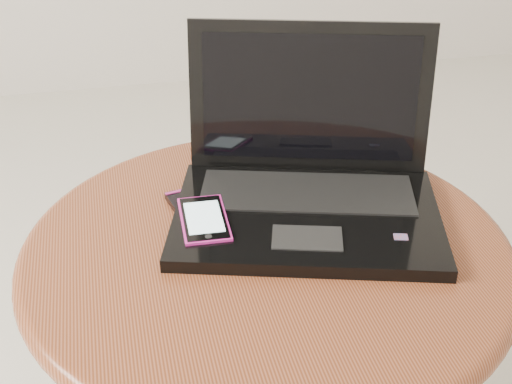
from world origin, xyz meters
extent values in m
cylinder|color=#572F19|center=(-0.09, 0.05, 0.27)|extent=(0.11, 0.11, 0.47)
cylinder|color=#5C2812|center=(-0.09, 0.05, 0.51)|extent=(0.64, 0.64, 0.03)
torus|color=#5C2812|center=(-0.09, 0.05, 0.51)|extent=(0.67, 0.67, 0.03)
cube|color=black|center=(-0.03, 0.08, 0.54)|extent=(0.43, 0.35, 0.02)
cube|color=black|center=(-0.01, 0.13, 0.55)|extent=(0.33, 0.19, 0.00)
cube|color=black|center=(-0.05, 0.02, 0.55)|extent=(0.10, 0.08, 0.00)
cube|color=red|center=(0.07, -0.01, 0.55)|extent=(0.02, 0.02, 0.00)
cube|color=black|center=(0.01, 0.22, 0.66)|extent=(0.35, 0.13, 0.22)
cube|color=black|center=(0.01, 0.21, 0.66)|extent=(0.31, 0.11, 0.19)
cube|color=black|center=(-0.17, 0.14, 0.54)|extent=(0.08, 0.13, 0.01)
cube|color=#AE2677|center=(-0.18, 0.19, 0.54)|extent=(0.06, 0.02, 0.00)
cube|color=#DC259B|center=(-0.17, 0.09, 0.55)|extent=(0.07, 0.12, 0.01)
cube|color=black|center=(-0.17, 0.09, 0.55)|extent=(0.06, 0.11, 0.00)
cube|color=silver|center=(-0.17, 0.09, 0.55)|extent=(0.05, 0.08, 0.00)
cylinder|color=black|center=(-0.17, 0.04, 0.55)|extent=(0.01, 0.01, 0.00)
camera|label=1|loc=(-0.28, -0.71, 1.07)|focal=49.33mm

